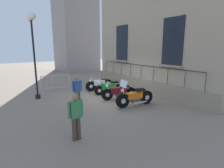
{
  "coord_description": "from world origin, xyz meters",
  "views": [
    {
      "loc": [
        5.59,
        8.53,
        2.96
      ],
      "look_at": [
        -0.23,
        0.0,
        0.8
      ],
      "focal_mm": 28.24,
      "sensor_mm": 36.0,
      "label": 1
    }
  ],
  "objects_px": {
    "motorcycle_white": "(99,84)",
    "lamppost": "(32,32)",
    "bollard": "(78,104)",
    "pedestrian_standing": "(77,90)",
    "motorcycle_maroon": "(119,92)",
    "pedestrian_walking": "(76,115)",
    "motorcycle_orange": "(135,97)",
    "crowd_barrier": "(56,82)",
    "motorcycle_green": "(109,88)"
  },
  "relations": [
    {
      "from": "motorcycle_white",
      "to": "lamppost",
      "type": "relative_size",
      "value": 0.43
    },
    {
      "from": "bollard",
      "to": "pedestrian_standing",
      "type": "xyz_separation_m",
      "value": [
        -0.48,
        -1.11,
        0.35
      ]
    },
    {
      "from": "motorcycle_maroon",
      "to": "pedestrian_walking",
      "type": "distance_m",
      "value": 4.84
    },
    {
      "from": "motorcycle_maroon",
      "to": "pedestrian_standing",
      "type": "xyz_separation_m",
      "value": [
        2.48,
        -0.2,
        0.43
      ]
    },
    {
      "from": "lamppost",
      "to": "motorcycle_orange",
      "type": "bearing_deg",
      "value": 132.46
    },
    {
      "from": "motorcycle_maroon",
      "to": "crowd_barrier",
      "type": "distance_m",
      "value": 4.97
    },
    {
      "from": "crowd_barrier",
      "to": "pedestrian_walking",
      "type": "height_order",
      "value": "pedestrian_walking"
    },
    {
      "from": "motorcycle_white",
      "to": "motorcycle_green",
      "type": "relative_size",
      "value": 1.07
    },
    {
      "from": "motorcycle_white",
      "to": "motorcycle_maroon",
      "type": "bearing_deg",
      "value": 85.87
    },
    {
      "from": "motorcycle_orange",
      "to": "lamppost",
      "type": "relative_size",
      "value": 0.45
    },
    {
      "from": "crowd_barrier",
      "to": "pedestrian_standing",
      "type": "height_order",
      "value": "pedestrian_standing"
    },
    {
      "from": "pedestrian_walking",
      "to": "pedestrian_standing",
      "type": "bearing_deg",
      "value": -114.11
    },
    {
      "from": "motorcycle_white",
      "to": "motorcycle_maroon",
      "type": "height_order",
      "value": "motorcycle_maroon"
    },
    {
      "from": "motorcycle_orange",
      "to": "bollard",
      "type": "bearing_deg",
      "value": -8.86
    },
    {
      "from": "motorcycle_green",
      "to": "motorcycle_white",
      "type": "bearing_deg",
      "value": -92.43
    },
    {
      "from": "crowd_barrier",
      "to": "pedestrian_walking",
      "type": "relative_size",
      "value": 1.25
    },
    {
      "from": "motorcycle_orange",
      "to": "pedestrian_walking",
      "type": "height_order",
      "value": "pedestrian_walking"
    },
    {
      "from": "motorcycle_green",
      "to": "crowd_barrier",
      "type": "relative_size",
      "value": 0.99
    },
    {
      "from": "bollard",
      "to": "motorcycle_white",
      "type": "bearing_deg",
      "value": -132.11
    },
    {
      "from": "motorcycle_orange",
      "to": "pedestrian_walking",
      "type": "xyz_separation_m",
      "value": [
        3.83,
        1.52,
        0.42
      ]
    },
    {
      "from": "motorcycle_orange",
      "to": "lamppost",
      "type": "height_order",
      "value": "lamppost"
    },
    {
      "from": "motorcycle_maroon",
      "to": "motorcycle_orange",
      "type": "bearing_deg",
      "value": 88.67
    },
    {
      "from": "bollard",
      "to": "pedestrian_walking",
      "type": "bearing_deg",
      "value": 65.43
    },
    {
      "from": "motorcycle_green",
      "to": "pedestrian_standing",
      "type": "relative_size",
      "value": 1.23
    },
    {
      "from": "motorcycle_white",
      "to": "crowd_barrier",
      "type": "relative_size",
      "value": 1.06
    },
    {
      "from": "motorcycle_green",
      "to": "pedestrian_standing",
      "type": "height_order",
      "value": "pedestrian_standing"
    },
    {
      "from": "motorcycle_green",
      "to": "motorcycle_orange",
      "type": "height_order",
      "value": "motorcycle_orange"
    },
    {
      "from": "motorcycle_orange",
      "to": "pedestrian_standing",
      "type": "distance_m",
      "value": 2.94
    },
    {
      "from": "lamppost",
      "to": "pedestrian_standing",
      "type": "distance_m",
      "value": 4.13
    },
    {
      "from": "motorcycle_white",
      "to": "bollard",
      "type": "bearing_deg",
      "value": 47.89
    },
    {
      "from": "lamppost",
      "to": "bollard",
      "type": "xyz_separation_m",
      "value": [
        -0.9,
        3.73,
        -3.23
      ]
    },
    {
      "from": "motorcycle_green",
      "to": "pedestrian_walking",
      "type": "bearing_deg",
      "value": 45.94
    },
    {
      "from": "motorcycle_green",
      "to": "lamppost",
      "type": "bearing_deg",
      "value": -21.56
    },
    {
      "from": "motorcycle_orange",
      "to": "lamppost",
      "type": "distance_m",
      "value": 6.57
    },
    {
      "from": "motorcycle_green",
      "to": "motorcycle_maroon",
      "type": "bearing_deg",
      "value": 84.06
    },
    {
      "from": "motorcycle_white",
      "to": "pedestrian_walking",
      "type": "relative_size",
      "value": 1.32
    },
    {
      "from": "motorcycle_white",
      "to": "pedestrian_standing",
      "type": "bearing_deg",
      "value": 41.6
    },
    {
      "from": "lamppost",
      "to": "pedestrian_walking",
      "type": "bearing_deg",
      "value": 89.95
    },
    {
      "from": "motorcycle_green",
      "to": "lamppost",
      "type": "distance_m",
      "value": 5.43
    },
    {
      "from": "motorcycle_orange",
      "to": "lamppost",
      "type": "bearing_deg",
      "value": -47.54
    },
    {
      "from": "motorcycle_white",
      "to": "crowd_barrier",
      "type": "xyz_separation_m",
      "value": [
        2.5,
        -1.83,
        0.13
      ]
    },
    {
      "from": "motorcycle_green",
      "to": "bollard",
      "type": "xyz_separation_m",
      "value": [
        3.09,
        2.15,
        0.1
      ]
    },
    {
      "from": "motorcycle_green",
      "to": "crowd_barrier",
      "type": "bearing_deg",
      "value": -52.33
    },
    {
      "from": "lamppost",
      "to": "motorcycle_maroon",
      "type": "bearing_deg",
      "value": 143.88
    },
    {
      "from": "motorcycle_green",
      "to": "bollard",
      "type": "distance_m",
      "value": 3.77
    },
    {
      "from": "bollard",
      "to": "lamppost",
      "type": "bearing_deg",
      "value": -76.44
    },
    {
      "from": "motorcycle_maroon",
      "to": "bollard",
      "type": "height_order",
      "value": "bollard"
    },
    {
      "from": "motorcycle_maroon",
      "to": "motorcycle_orange",
      "type": "xyz_separation_m",
      "value": [
        0.03,
        1.37,
        0.01
      ]
    },
    {
      "from": "pedestrian_standing",
      "to": "pedestrian_walking",
      "type": "bearing_deg",
      "value": 65.89
    },
    {
      "from": "crowd_barrier",
      "to": "bollard",
      "type": "xyz_separation_m",
      "value": [
        0.65,
        5.31,
        -0.04
      ]
    }
  ]
}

